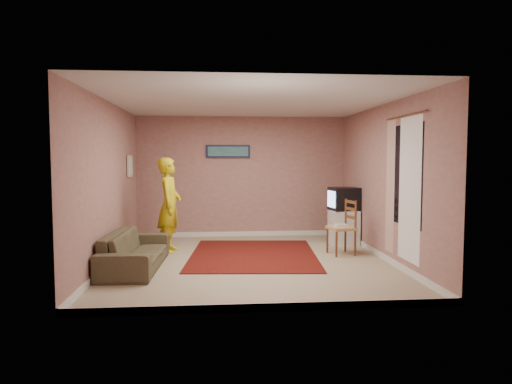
{
  "coord_description": "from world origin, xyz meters",
  "views": [
    {
      "loc": [
        -0.53,
        -7.39,
        1.69
      ],
      "look_at": [
        0.15,
        0.6,
        1.11
      ],
      "focal_mm": 32.0,
      "sensor_mm": 36.0,
      "label": 1
    }
  ],
  "objects": [
    {
      "name": "wall_front",
      "position": [
        0.0,
        -2.5,
        1.3
      ],
      "size": [
        4.5,
        0.02,
        2.6
      ],
      "primitive_type": "cube",
      "color": "#A4786B",
      "rests_on": "ground"
    },
    {
      "name": "picture_left",
      "position": [
        -2.22,
        1.6,
        1.55
      ],
      "size": [
        0.04,
        0.38,
        0.42
      ],
      "color": "beige",
      "rests_on": "wall_left"
    },
    {
      "name": "window",
      "position": [
        2.24,
        -0.9,
        1.45
      ],
      "size": [
        0.01,
        1.1,
        1.5
      ],
      "primitive_type": "cube",
      "color": "black",
      "rests_on": "wall_right"
    },
    {
      "name": "chair_a",
      "position": [
        1.97,
        1.81,
        0.6
      ],
      "size": [
        0.51,
        0.49,
        0.54
      ],
      "rotation": [
        0.0,
        0.0,
        -0.15
      ],
      "color": "tan",
      "rests_on": "ground"
    },
    {
      "name": "crt_tv",
      "position": [
        1.94,
        1.36,
        0.9
      ],
      "size": [
        0.58,
        0.53,
        0.45
      ],
      "rotation": [
        0.0,
        0.0,
        0.13
      ],
      "color": "black",
      "rests_on": "tv_cabinet"
    },
    {
      "name": "ceiling",
      "position": [
        0.0,
        0.0,
        2.6
      ],
      "size": [
        4.5,
        5.0,
        0.02
      ],
      "primitive_type": "cube",
      "color": "silver",
      "rests_on": "wall_back"
    },
    {
      "name": "baseboard_front",
      "position": [
        0.0,
        -2.49,
        0.05
      ],
      "size": [
        4.5,
        0.02,
        0.1
      ],
      "primitive_type": "cube",
      "color": "silver",
      "rests_on": "ground"
    },
    {
      "name": "blue_throw",
      "position": [
        1.97,
        2.0,
        0.8
      ],
      "size": [
        0.37,
        0.05,
        0.39
      ],
      "primitive_type": "cube",
      "color": "#98C1FA",
      "rests_on": "chair_a"
    },
    {
      "name": "curtain_sheer",
      "position": [
        2.23,
        -1.05,
        1.25
      ],
      "size": [
        0.01,
        0.75,
        2.1
      ],
      "primitive_type": "cube",
      "color": "white",
      "rests_on": "wall_right"
    },
    {
      "name": "person",
      "position": [
        -1.4,
        0.92,
        0.86
      ],
      "size": [
        0.47,
        0.66,
        1.71
      ],
      "primitive_type": "imported",
      "rotation": [
        0.0,
        0.0,
        1.47
      ],
      "color": "gold",
      "rests_on": "ground"
    },
    {
      "name": "chair_b",
      "position": [
        1.64,
        0.42,
        0.59
      ],
      "size": [
        0.49,
        0.51,
        0.53
      ],
      "rotation": [
        0.0,
        0.0,
        -1.38
      ],
      "color": "tan",
      "rests_on": "ground"
    },
    {
      "name": "baseboard_back",
      "position": [
        0.0,
        2.49,
        0.05
      ],
      "size": [
        4.5,
        0.02,
        0.1
      ],
      "primitive_type": "cube",
      "color": "silver",
      "rests_on": "ground"
    },
    {
      "name": "sofa",
      "position": [
        -1.8,
        -0.32,
        0.29
      ],
      "size": [
        0.84,
        1.98,
        0.57
      ],
      "primitive_type": "imported",
      "rotation": [
        0.0,
        0.0,
        1.53
      ],
      "color": "#4B412D",
      "rests_on": "ground"
    },
    {
      "name": "wall_left",
      "position": [
        -2.25,
        0.0,
        1.3
      ],
      "size": [
        0.02,
        5.0,
        2.6
      ],
      "primitive_type": "cube",
      "color": "#A4786B",
      "rests_on": "ground"
    },
    {
      "name": "curtain_floral",
      "position": [
        2.21,
        -0.35,
        1.25
      ],
      "size": [
        0.01,
        0.35,
        2.1
      ],
      "primitive_type": "cube",
      "color": "beige",
      "rests_on": "wall_right"
    },
    {
      "name": "tv_cabinet",
      "position": [
        1.95,
        1.36,
        0.34
      ],
      "size": [
        0.53,
        0.49,
        0.68
      ],
      "primitive_type": "cube",
      "color": "silver",
      "rests_on": "ground"
    },
    {
      "name": "baseboard_right",
      "position": [
        2.24,
        0.0,
        0.05
      ],
      "size": [
        0.02,
        5.0,
        0.1
      ],
      "primitive_type": "cube",
      "color": "silver",
      "rests_on": "ground"
    },
    {
      "name": "picture_back",
      "position": [
        -0.3,
        2.47,
        1.85
      ],
      "size": [
        0.95,
        0.04,
        0.28
      ],
      "color": "#15193C",
      "rests_on": "wall_back"
    },
    {
      "name": "baseboard_left",
      "position": [
        -2.24,
        0.0,
        0.05
      ],
      "size": [
        0.02,
        5.0,
        0.1
      ],
      "primitive_type": "cube",
      "color": "silver",
      "rests_on": "ground"
    },
    {
      "name": "dvd_player",
      "position": [
        1.97,
        1.81,
        0.53
      ],
      "size": [
        0.37,
        0.27,
        0.06
      ],
      "primitive_type": "cube",
      "rotation": [
        0.0,
        0.0,
        -0.07
      ],
      "color": "#B8B8BD",
      "rests_on": "chair_a"
    },
    {
      "name": "game_console",
      "position": [
        1.64,
        0.42,
        0.52
      ],
      "size": [
        0.23,
        0.18,
        0.04
      ],
      "primitive_type": "cube",
      "rotation": [
        0.0,
        0.0,
        0.13
      ],
      "color": "silver",
      "rests_on": "chair_b"
    },
    {
      "name": "curtain_rod",
      "position": [
        2.2,
        -0.9,
        2.32
      ],
      "size": [
        0.02,
        1.4,
        0.02
      ],
      "primitive_type": "cylinder",
      "rotation": [
        1.57,
        0.0,
        0.0
      ],
      "color": "brown",
      "rests_on": "wall_right"
    },
    {
      "name": "wall_back",
      "position": [
        0.0,
        2.5,
        1.3
      ],
      "size": [
        4.5,
        0.02,
        2.6
      ],
      "primitive_type": "cube",
      "color": "#A4786B",
      "rests_on": "ground"
    },
    {
      "name": "wall_right",
      "position": [
        2.25,
        0.0,
        1.3
      ],
      "size": [
        0.02,
        5.0,
        2.6
      ],
      "primitive_type": "cube",
      "color": "#A4786B",
      "rests_on": "ground"
    },
    {
      "name": "area_rug",
      "position": [
        0.09,
        0.51,
        0.01
      ],
      "size": [
        2.38,
        2.88,
        0.01
      ],
      "primitive_type": "cube",
      "rotation": [
        0.0,
        0.0,
        -0.08
      ],
      "color": "black",
      "rests_on": "ground"
    },
    {
      "name": "ground",
      "position": [
        0.0,
        0.0,
        0.0
      ],
      "size": [
        5.0,
        5.0,
        0.0
      ],
      "primitive_type": "plane",
      "color": "tan",
      "rests_on": "ground"
    }
  ]
}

